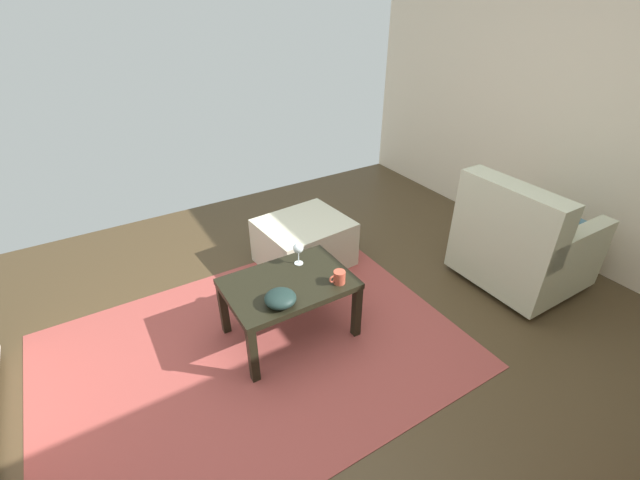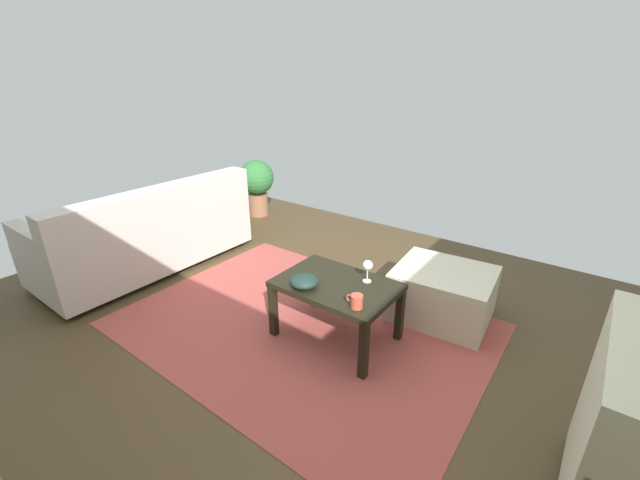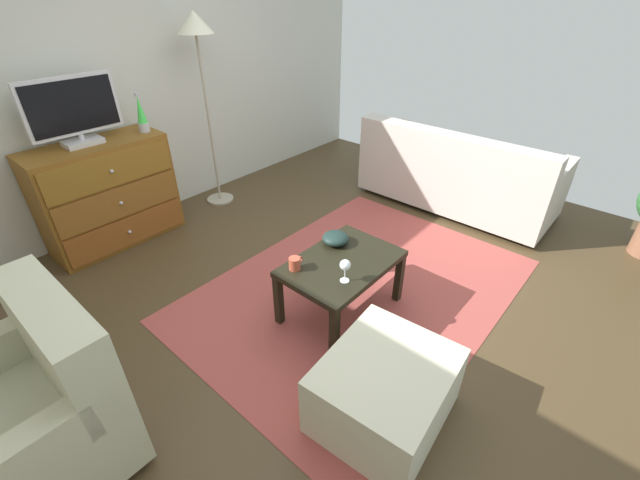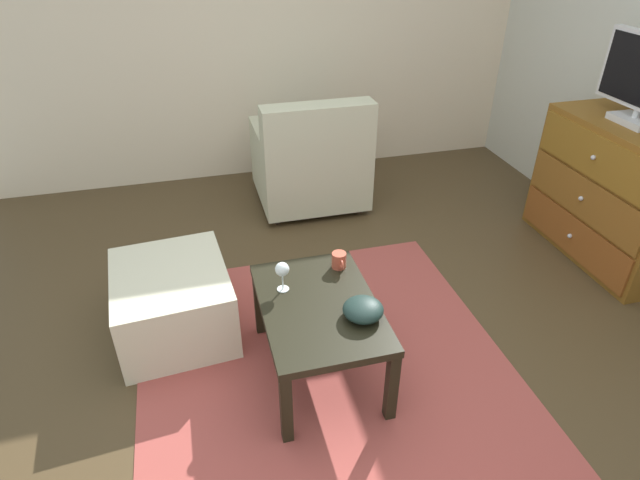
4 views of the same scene
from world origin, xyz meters
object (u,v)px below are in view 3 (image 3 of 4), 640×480
at_px(bowl_decorative, 335,238).
at_px(lava_lamp, 141,115).
at_px(mug, 295,263).
at_px(armchair, 25,416).
at_px(tv, 73,110).
at_px(coffee_table, 342,268).
at_px(couch_large, 456,176).
at_px(ottoman, 385,391).
at_px(dresser, 108,194).
at_px(standing_lamp, 197,43).
at_px(wine_glass, 345,266).

bearing_deg(bowl_decorative, lava_lamp, 98.28).
height_order(mug, armchair, armchair).
bearing_deg(bowl_decorative, tv, 111.18).
height_order(lava_lamp, coffee_table, lava_lamp).
bearing_deg(tv, mug, -79.62).
xyz_separation_m(couch_large, ottoman, (-2.56, -0.83, -0.14)).
bearing_deg(ottoman, tv, 92.50).
bearing_deg(bowl_decorative, mug, 179.15).
distance_m(dresser, bowl_decorative, 2.09).
bearing_deg(dresser, ottoman, -88.50).
relative_size(bowl_decorative, standing_lamp, 0.10).
bearing_deg(coffee_table, couch_large, 3.77).
distance_m(mug, bowl_decorative, 0.41).
relative_size(lava_lamp, ottoman, 0.47).
bearing_deg(wine_glass, bowl_decorative, 46.89).
relative_size(dresser, couch_large, 0.57).
height_order(tv, coffee_table, tv).
bearing_deg(armchair, standing_lamp, 36.03).
bearing_deg(armchair, coffee_table, -12.64).
bearing_deg(wine_glass, coffee_table, 42.90).
relative_size(coffee_table, ottoman, 1.14).
bearing_deg(tv, wine_glass, -78.35).
bearing_deg(standing_lamp, tv, 176.39).
relative_size(tv, mug, 6.06).
bearing_deg(ottoman, mug, 74.79).
bearing_deg(couch_large, bowl_decorative, 178.90).
height_order(ottoman, standing_lamp, standing_lamp).
bearing_deg(coffee_table, mug, 146.20).
relative_size(wine_glass, couch_large, 0.08).
xyz_separation_m(mug, bowl_decorative, (0.41, -0.01, -0.00)).
bearing_deg(dresser, tv, 154.54).
bearing_deg(mug, lava_lamp, 86.18).
xyz_separation_m(coffee_table, bowl_decorative, (0.14, 0.17, 0.10)).
relative_size(lava_lamp, wine_glass, 2.10).
distance_m(bowl_decorative, armchair, 1.96).
xyz_separation_m(dresser, lava_lamp, (0.44, -0.04, 0.60)).
distance_m(wine_glass, standing_lamp, 2.53).
bearing_deg(bowl_decorative, standing_lamp, 78.90).
height_order(dresser, standing_lamp, standing_lamp).
height_order(lava_lamp, wine_glass, lava_lamp).
relative_size(wine_glass, mug, 1.38).
distance_m(lava_lamp, standing_lamp, 0.82).
height_order(dresser, mug, dresser).
bearing_deg(couch_large, standing_lamp, 128.26).
bearing_deg(ottoman, couch_large, 18.02).
height_order(dresser, ottoman, dresser).
bearing_deg(couch_large, armchair, 176.02).
height_order(armchair, ottoman, armchair).
xyz_separation_m(tv, lava_lamp, (0.49, -0.07, -0.13)).
bearing_deg(lava_lamp, dresser, 174.38).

